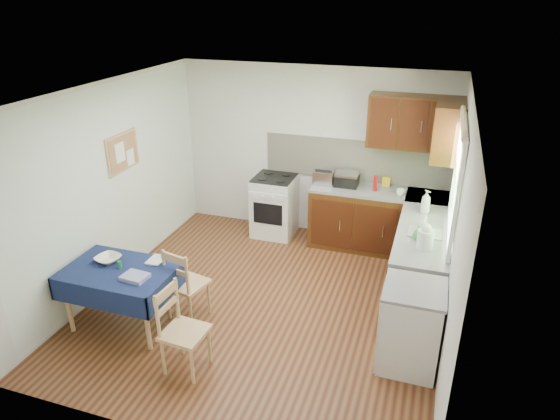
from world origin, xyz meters
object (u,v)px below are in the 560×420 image
(dish_rack, at_px, (425,232))
(kettle, at_px, (425,238))
(chair_near, at_px, (180,327))
(toaster, at_px, (324,178))
(chair_far, at_px, (185,282))
(sandwich_press, at_px, (347,179))
(dining_table, at_px, (120,277))

(dish_rack, relative_size, kettle, 1.27)
(chair_near, bearing_deg, kettle, -49.90)
(toaster, bearing_deg, dish_rack, -22.80)
(chair_far, height_order, sandwich_press, sandwich_press)
(dish_rack, bearing_deg, chair_near, -131.40)
(toaster, xyz_separation_m, dish_rack, (1.47, -1.15, -0.08))
(toaster, xyz_separation_m, sandwich_press, (0.32, 0.07, -0.01))
(sandwich_press, height_order, dish_rack, sandwich_press)
(kettle, bearing_deg, sandwich_press, 126.02)
(chair_far, xyz_separation_m, chair_near, (0.35, -0.75, 0.01))
(toaster, height_order, sandwich_press, toaster)
(chair_far, distance_m, toaster, 2.59)
(dining_table, bearing_deg, chair_far, 34.67)
(dish_rack, distance_m, kettle, 0.39)
(chair_near, bearing_deg, dish_rack, -43.71)
(chair_near, bearing_deg, sandwich_press, -13.09)
(chair_far, relative_size, toaster, 3.13)
(dining_table, relative_size, chair_far, 1.31)
(dining_table, relative_size, kettle, 4.00)
(dish_rack, height_order, kettle, kettle)
(chair_near, height_order, sandwich_press, sandwich_press)
(chair_far, xyz_separation_m, sandwich_press, (1.32, 2.39, 0.52))
(dining_table, xyz_separation_m, dish_rack, (3.06, 1.49, 0.32))
(toaster, bearing_deg, chair_far, -97.88)
(toaster, relative_size, dish_rack, 0.77)
(dining_table, bearing_deg, dish_rack, 32.40)
(chair_far, bearing_deg, kettle, -149.34)
(chair_near, xyz_separation_m, dish_rack, (2.11, 1.92, 0.44))
(sandwich_press, bearing_deg, chair_far, -140.09)
(sandwich_press, bearing_deg, kettle, -75.13)
(dish_rack, xyz_separation_m, kettle, (0.01, -0.37, 0.11))
(chair_near, distance_m, toaster, 3.18)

